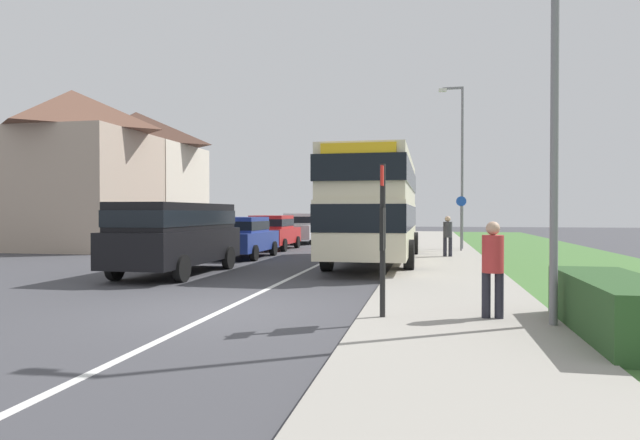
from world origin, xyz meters
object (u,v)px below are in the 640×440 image
at_px(pedestrian_at_stop, 493,265).
at_px(parked_van_black, 177,232).
at_px(parked_car_blue, 243,235).
at_px(cycle_route_sign, 461,221).
at_px(parked_car_red, 272,231).
at_px(street_lamp_near, 547,79).
at_px(bus_stop_sign, 383,229).
at_px(street_lamp_mid, 460,157).
at_px(double_decker_bus, 376,203).
at_px(pedestrian_walking_away, 448,234).
at_px(parked_car_silver, 302,227).

bearing_deg(pedestrian_at_stop, parked_van_black, 145.31).
bearing_deg(parked_car_blue, cycle_route_sign, 26.07).
bearing_deg(parked_car_red, street_lamp_near, -61.30).
height_order(pedestrian_at_stop, bus_stop_sign, bus_stop_sign).
xyz_separation_m(bus_stop_sign, street_lamp_near, (2.46, -0.13, 2.28)).
relative_size(parked_car_red, pedestrian_at_stop, 2.47).
bearing_deg(parked_van_black, parked_car_blue, 89.81).
bearing_deg(cycle_route_sign, parked_car_blue, -153.93).
distance_m(parked_car_blue, parked_car_red, 4.91).
xyz_separation_m(parked_car_blue, street_lamp_mid, (8.62, 5.53, 3.47)).
relative_size(parked_car_blue, parked_car_red, 1.00).
bearing_deg(street_lamp_near, double_decker_bus, 108.53).
relative_size(parked_car_red, cycle_route_sign, 1.64).
bearing_deg(pedestrian_walking_away, bus_stop_sign, -96.57).
relative_size(parked_van_black, parked_car_blue, 1.31).
bearing_deg(parked_car_blue, double_decker_bus, -13.05).
height_order(double_decker_bus, cycle_route_sign, double_decker_bus).
xyz_separation_m(parked_van_black, cycle_route_sign, (8.63, 10.00, 0.18)).
distance_m(street_lamp_near, street_lamp_mid, 17.39).
distance_m(parked_car_red, parked_car_silver, 5.53).
bearing_deg(bus_stop_sign, parked_car_blue, 118.92).
distance_m(parked_car_silver, pedestrian_at_stop, 23.42).
bearing_deg(cycle_route_sign, bus_stop_sign, -97.65).
relative_size(double_decker_bus, pedestrian_walking_away, 6.20).
height_order(parked_car_red, bus_stop_sign, bus_stop_sign).
bearing_deg(parked_car_silver, parked_van_black, -89.93).
bearing_deg(pedestrian_at_stop, pedestrian_walking_away, 91.35).
bearing_deg(parked_car_red, cycle_route_sign, -4.48).
bearing_deg(pedestrian_walking_away, parked_van_black, -140.05).
xyz_separation_m(parked_car_silver, pedestrian_walking_away, (7.96, -9.56, 0.02)).
distance_m(parked_car_red, bus_stop_sign, 17.94).
bearing_deg(street_lamp_mid, pedestrian_at_stop, -91.39).
bearing_deg(parked_van_black, street_lamp_mid, 52.63).
relative_size(parked_car_red, street_lamp_mid, 0.54).
bearing_deg(street_lamp_mid, cycle_route_sign, -90.47).
bearing_deg(parked_car_silver, street_lamp_near, -68.06).
xyz_separation_m(parked_van_black, parked_car_blue, (0.02, 5.79, -0.35)).
xyz_separation_m(parked_car_blue, parked_car_red, (-0.24, 4.91, 0.02)).
height_order(parked_car_blue, pedestrian_at_stop, pedestrian_at_stop).
relative_size(parked_car_silver, bus_stop_sign, 1.69).
distance_m(parked_van_black, parked_car_red, 10.70).
height_order(parked_car_red, pedestrian_at_stop, pedestrian_at_stop).
distance_m(parked_car_red, pedestrian_at_stop, 18.44).
bearing_deg(street_lamp_mid, bus_stop_sign, -97.11).
relative_size(street_lamp_near, street_lamp_mid, 0.86).
distance_m(pedestrian_walking_away, street_lamp_near, 13.07).
height_order(double_decker_bus, parked_car_red, double_decker_bus).
bearing_deg(parked_van_black, parked_car_silver, 90.07).
xyz_separation_m(pedestrian_at_stop, cycle_route_sign, (0.40, 15.70, 0.45)).
bearing_deg(street_lamp_mid, parked_car_blue, -147.33).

